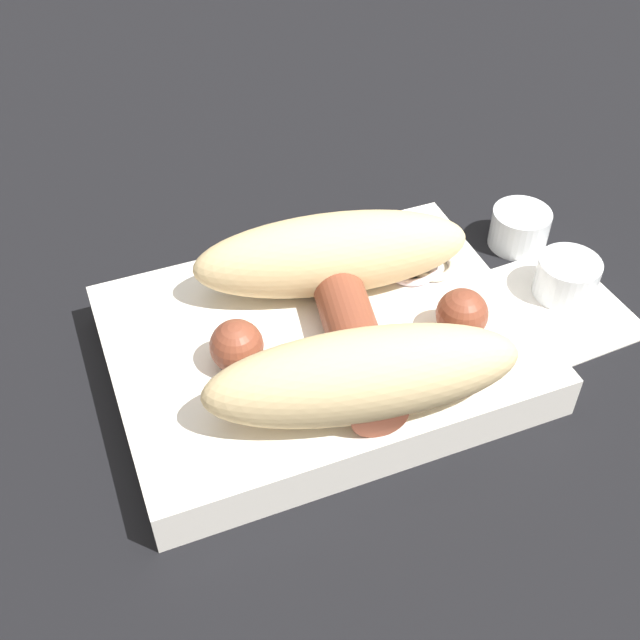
# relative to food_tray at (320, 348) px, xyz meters

# --- Properties ---
(ground_plane) EXTENTS (3.00, 3.00, 0.00)m
(ground_plane) POSITION_rel_food_tray_xyz_m (0.00, 0.00, -0.02)
(ground_plane) COLOR black
(food_tray) EXTENTS (0.26, 0.19, 0.03)m
(food_tray) POSITION_rel_food_tray_xyz_m (0.00, 0.00, 0.00)
(food_tray) COLOR silver
(food_tray) RESTS_ON ground_plane
(bread_roll) EXTENTS (0.21, 0.19, 0.05)m
(bread_roll) POSITION_rel_food_tray_xyz_m (-0.01, 0.01, 0.04)
(bread_roll) COLOR #DBBC84
(bread_roll) RESTS_ON food_tray
(sausage) EXTENTS (0.17, 0.14, 0.03)m
(sausage) POSITION_rel_food_tray_xyz_m (-0.01, 0.02, 0.03)
(sausage) COLOR brown
(sausage) RESTS_ON food_tray
(pickled_veggies) EXTENTS (0.06, 0.05, 0.01)m
(pickled_veggies) POSITION_rel_food_tray_xyz_m (-0.08, -0.04, 0.02)
(pickled_veggies) COLOR orange
(pickled_veggies) RESTS_ON food_tray
(napkin) EXTENTS (0.11, 0.11, 0.00)m
(napkin) POSITION_rel_food_tray_xyz_m (-0.17, 0.01, -0.01)
(napkin) COLOR white
(napkin) RESTS_ON ground_plane
(condiment_cup_near) EXTENTS (0.04, 0.04, 0.03)m
(condiment_cup_near) POSITION_rel_food_tray_xyz_m (-0.19, -0.00, -0.00)
(condiment_cup_near) COLOR silver
(condiment_cup_near) RESTS_ON ground_plane
(condiment_cup_far) EXTENTS (0.04, 0.04, 0.03)m
(condiment_cup_far) POSITION_rel_food_tray_xyz_m (-0.19, -0.06, -0.00)
(condiment_cup_far) COLOR silver
(condiment_cup_far) RESTS_ON ground_plane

